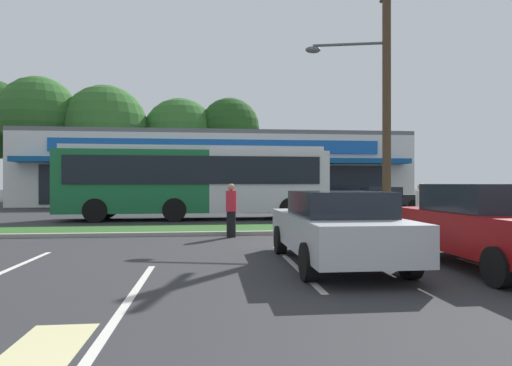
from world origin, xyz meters
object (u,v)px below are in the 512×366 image
utility_pole (382,90)px  city_bus (196,180)px  car_2 (488,226)px  car_4 (281,197)px  car_1 (336,227)px  car_3 (384,198)px  pedestrian_by_pole (421,211)px  pedestrian_mid (231,210)px

utility_pole → city_bus: 8.91m
car_2 → car_4: size_ratio=1.07×
car_2 → car_4: bearing=-177.0°
car_1 → car_2: 2.84m
utility_pole → car_4: (-1.85, 10.99, -4.13)m
car_3 → car_4: size_ratio=1.09×
car_1 → pedestrian_by_pole: (3.68, 3.80, 0.06)m
car_2 → car_4: 18.34m
car_3 → pedestrian_by_pole: bearing=-108.1°
utility_pole → car_3: 12.58m
city_bus → car_4: bearing=49.9°
car_2 → pedestrian_mid: 7.11m
city_bus → car_4: city_bus is taller
car_1 → car_3: (8.19, 17.59, -0.02)m
car_4 → pedestrian_by_pole: pedestrian_by_pole is taller
city_bus → car_1: city_bus is taller
car_4 → pedestrian_mid: bearing=-105.7°
utility_pole → pedestrian_by_pole: bearing=-89.2°
utility_pole → car_3: (4.55, 10.95, -4.20)m
pedestrian_by_pole → car_2: bearing=86.9°
car_3 → car_4: car_4 is taller
utility_pole → city_bus: utility_pole is taller
utility_pole → city_bus: size_ratio=0.78×
pedestrian_by_pole → car_4: bearing=-73.7°
city_bus → car_1: (3.08, -11.56, -1.01)m
car_1 → pedestrian_by_pole: bearing=-44.1°
car_3 → pedestrian_mid: bearing=-127.9°
car_1 → pedestrian_mid: size_ratio=2.90×
car_4 → pedestrian_mid: size_ratio=2.70×
car_1 → pedestrian_mid: 5.08m
car_1 → car_3: bearing=-25.0°
car_2 → car_3: 19.07m
car_2 → car_1: bearing=-104.0°
utility_pole → car_3: utility_pole is taller
city_bus → car_3: size_ratio=2.51×
car_1 → pedestrian_mid: pedestrian_mid is taller
city_bus → car_4: size_ratio=2.72×
car_1 → car_3: size_ratio=0.99×
car_1 → car_3: car_1 is taller
car_1 → car_2: bearing=-104.0°
utility_pole → car_1: (-3.64, -6.64, -4.18)m
car_1 → car_4: bearing=-5.8°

